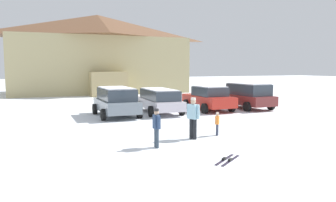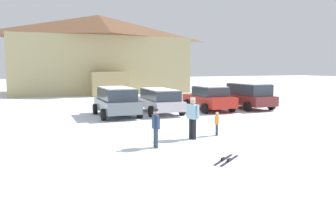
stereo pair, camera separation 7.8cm
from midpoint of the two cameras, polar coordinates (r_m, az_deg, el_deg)
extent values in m
plane|color=white|center=(10.68, 21.68, -10.12)|extent=(160.00, 160.00, 0.00)
cube|color=tan|center=(38.74, -12.09, 6.07)|extent=(18.88, 10.01, 6.11)
pyramid|color=brown|center=(39.01, -12.23, 12.52)|extent=(19.49, 10.62, 2.66)
cube|color=tan|center=(33.18, -10.38, 2.94)|extent=(3.64, 1.88, 2.40)
cube|color=slate|center=(19.42, -9.13, -0.74)|extent=(1.92, 4.19, 0.65)
cube|color=#2D3842|center=(19.28, -9.11, 1.18)|extent=(1.69, 3.18, 0.67)
cube|color=white|center=(19.25, -9.12, 2.27)|extent=(1.57, 3.02, 0.06)
cylinder|color=black|center=(20.52, -12.73, -1.37)|extent=(0.22, 0.64, 0.64)
cylinder|color=black|center=(20.96, -7.24, -1.12)|extent=(0.22, 0.64, 0.64)
cylinder|color=black|center=(18.00, -11.31, -2.35)|extent=(0.22, 0.64, 0.64)
cylinder|color=black|center=(18.50, -5.10, -2.04)|extent=(0.22, 0.64, 0.64)
cube|color=silver|center=(20.62, -1.70, -0.42)|extent=(2.06, 4.87, 0.55)
cube|color=#2D3842|center=(20.47, -1.62, 1.14)|extent=(1.78, 3.71, 0.58)
cube|color=white|center=(20.45, -1.63, 2.03)|extent=(1.66, 3.52, 0.06)
cylinder|color=black|center=(21.80, -5.29, -0.83)|extent=(0.26, 0.65, 0.64)
cylinder|color=black|center=(22.35, -0.51, -0.63)|extent=(0.26, 0.65, 0.64)
cylinder|color=black|center=(18.97, -3.09, -1.82)|extent=(0.26, 0.65, 0.64)
cylinder|color=black|center=(19.59, 2.30, -1.57)|extent=(0.26, 0.65, 0.64)
cube|color=red|center=(22.02, 6.88, 0.10)|extent=(1.85, 4.24, 0.67)
cube|color=#2D3842|center=(21.78, 7.18, 1.68)|extent=(1.63, 2.21, 0.58)
cube|color=white|center=(21.76, 7.19, 2.53)|extent=(1.52, 2.10, 0.06)
cylinder|color=black|center=(22.74, 3.05, -0.53)|extent=(0.22, 0.64, 0.64)
cylinder|color=black|center=(23.68, 7.38, -0.31)|extent=(0.22, 0.64, 0.64)
cylinder|color=black|center=(20.43, 6.29, -1.29)|extent=(0.22, 0.64, 0.64)
cylinder|color=black|center=(21.47, 10.92, -1.01)|extent=(0.22, 0.64, 0.64)
cube|color=maroon|center=(23.35, 13.57, 0.28)|extent=(1.94, 4.06, 0.64)
cube|color=#2D3842|center=(23.23, 13.74, 1.97)|extent=(1.70, 3.09, 0.75)
cube|color=white|center=(23.21, 13.76, 2.96)|extent=(1.58, 2.94, 0.06)
cylinder|color=black|center=(23.81, 9.83, -0.32)|extent=(0.24, 0.65, 0.64)
cylinder|color=black|center=(24.97, 13.60, -0.11)|extent=(0.24, 0.65, 0.64)
cylinder|color=black|center=(21.81, 13.50, -0.96)|extent=(0.24, 0.65, 0.64)
cylinder|color=black|center=(23.07, 17.40, -0.70)|extent=(0.24, 0.65, 0.64)
cylinder|color=#303648|center=(13.94, 8.36, -5.02)|extent=(0.09, 0.09, 0.49)
cylinder|color=#303648|center=(14.04, 8.45, -4.94)|extent=(0.09, 0.09, 0.49)
cube|color=orange|center=(13.92, 8.43, -3.31)|extent=(0.27, 0.27, 0.34)
cylinder|color=orange|center=(13.77, 8.31, -3.37)|extent=(0.07, 0.07, 0.33)
cylinder|color=orange|center=(14.06, 8.55, -3.18)|extent=(0.07, 0.07, 0.33)
sphere|color=tan|center=(13.88, 8.44, -2.35)|extent=(0.12, 0.12, 0.12)
cylinder|color=beige|center=(13.87, 8.45, -2.08)|extent=(0.12, 0.12, 0.06)
cylinder|color=black|center=(13.13, 4.52, -4.92)|extent=(0.15, 0.15, 0.82)
cylinder|color=black|center=(13.23, 3.90, -4.83)|extent=(0.15, 0.15, 0.82)
cube|color=#97C3D4|center=(13.07, 4.23, -1.86)|extent=(0.39, 0.46, 0.58)
cylinder|color=#97C3D4|center=(12.91, 5.13, -1.89)|extent=(0.11, 0.11, 0.55)
cylinder|color=#97C3D4|center=(13.22, 3.36, -1.69)|extent=(0.11, 0.11, 0.55)
sphere|color=tan|center=(13.02, 4.25, -0.13)|extent=(0.21, 0.21, 0.21)
cylinder|color=beige|center=(13.01, 4.25, 0.36)|extent=(0.20, 0.20, 0.10)
cylinder|color=#33414F|center=(11.86, -2.30, -6.40)|extent=(0.13, 0.13, 0.69)
cylinder|color=#33414F|center=(11.72, -2.09, -6.55)|extent=(0.13, 0.13, 0.69)
cube|color=navy|center=(11.67, -2.21, -3.65)|extent=(0.23, 0.35, 0.49)
cylinder|color=navy|center=(11.88, -2.50, -3.42)|extent=(0.09, 0.09, 0.46)
cylinder|color=navy|center=(11.47, -1.90, -3.75)|extent=(0.09, 0.09, 0.46)
sphere|color=tan|center=(11.62, -2.21, -2.03)|extent=(0.18, 0.18, 0.18)
cylinder|color=#282729|center=(11.61, -2.22, -1.56)|extent=(0.17, 0.17, 0.08)
cube|color=black|center=(10.49, 9.62, -10.02)|extent=(1.17, 0.88, 0.02)
cube|color=black|center=(10.43, 9.51, -9.88)|extent=(0.21, 0.18, 0.06)
cube|color=black|center=(10.42, 10.65, -10.15)|extent=(1.17, 0.88, 0.02)
cube|color=black|center=(10.36, 10.56, -10.01)|extent=(0.21, 0.18, 0.06)
camera|label=1|loc=(0.04, -90.13, -0.01)|focal=35.00mm
camera|label=2|loc=(0.04, 89.87, 0.01)|focal=35.00mm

